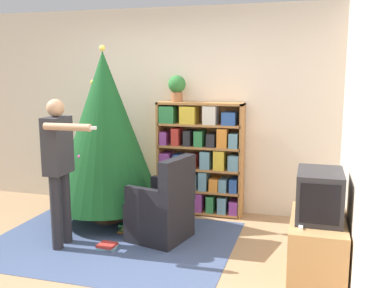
{
  "coord_description": "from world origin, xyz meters",
  "views": [
    {
      "loc": [
        1.74,
        -3.41,
        1.81
      ],
      "look_at": [
        0.54,
        0.84,
        1.05
      ],
      "focal_mm": 40.0,
      "sensor_mm": 36.0,
      "label": 1
    }
  ],
  "objects_px": {
    "television": "(319,195)",
    "standing_person": "(59,161)",
    "armchair": "(163,211)",
    "christmas_tree": "(105,129)",
    "bookshelf": "(200,159)",
    "potted_plant": "(177,86)"
  },
  "relations": [
    {
      "from": "television",
      "to": "standing_person",
      "type": "xyz_separation_m",
      "value": [
        -2.54,
        -0.06,
        0.17
      ]
    },
    {
      "from": "armchair",
      "to": "standing_person",
      "type": "height_order",
      "value": "standing_person"
    },
    {
      "from": "television",
      "to": "christmas_tree",
      "type": "xyz_separation_m",
      "value": [
        -2.45,
        0.78,
        0.39
      ]
    },
    {
      "from": "television",
      "to": "armchair",
      "type": "height_order",
      "value": "television"
    },
    {
      "from": "bookshelf",
      "to": "standing_person",
      "type": "height_order",
      "value": "standing_person"
    },
    {
      "from": "christmas_tree",
      "to": "standing_person",
      "type": "xyz_separation_m",
      "value": [
        -0.09,
        -0.84,
        -0.22
      ]
    },
    {
      "from": "potted_plant",
      "to": "television",
      "type": "bearing_deg",
      "value": -37.85
    },
    {
      "from": "bookshelf",
      "to": "armchair",
      "type": "relative_size",
      "value": 1.55
    },
    {
      "from": "armchair",
      "to": "potted_plant",
      "type": "xyz_separation_m",
      "value": [
        -0.14,
        0.96,
        1.29
      ]
    },
    {
      "from": "armchair",
      "to": "christmas_tree",
      "type": "bearing_deg",
      "value": -101.06
    },
    {
      "from": "television",
      "to": "armchair",
      "type": "relative_size",
      "value": 0.61
    },
    {
      "from": "standing_person",
      "to": "armchair",
      "type": "bearing_deg",
      "value": 113.74
    },
    {
      "from": "bookshelf",
      "to": "television",
      "type": "relative_size",
      "value": 2.55
    },
    {
      "from": "bookshelf",
      "to": "standing_person",
      "type": "bearing_deg",
      "value": -128.45
    },
    {
      "from": "television",
      "to": "standing_person",
      "type": "height_order",
      "value": "standing_person"
    },
    {
      "from": "armchair",
      "to": "standing_person",
      "type": "bearing_deg",
      "value": -51.37
    },
    {
      "from": "armchair",
      "to": "potted_plant",
      "type": "height_order",
      "value": "potted_plant"
    },
    {
      "from": "television",
      "to": "christmas_tree",
      "type": "bearing_deg",
      "value": 162.34
    },
    {
      "from": "christmas_tree",
      "to": "standing_person",
      "type": "height_order",
      "value": "christmas_tree"
    },
    {
      "from": "armchair",
      "to": "standing_person",
      "type": "distance_m",
      "value": 1.2
    },
    {
      "from": "standing_person",
      "to": "bookshelf",
      "type": "bearing_deg",
      "value": 140.23
    },
    {
      "from": "christmas_tree",
      "to": "armchair",
      "type": "height_order",
      "value": "christmas_tree"
    }
  ]
}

